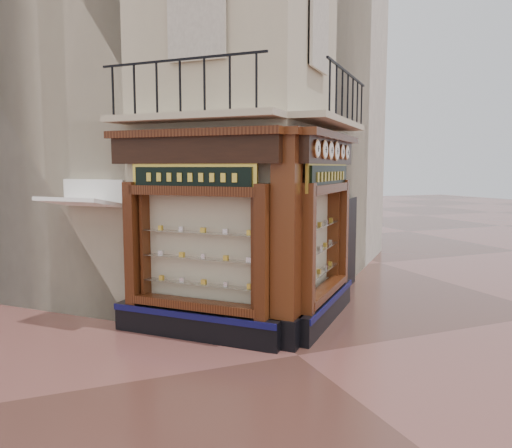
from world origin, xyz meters
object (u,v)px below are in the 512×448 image
clock_c (330,150)px  clock_f (347,152)px  clock_b (324,150)px  clock_e (342,152)px  clock_d (336,151)px  awning (84,326)px  corner_pilaster (286,242)px  clock_a (317,149)px  signboard_right (329,176)px  signboard_left (192,177)px

clock_c → clock_f: size_ratio=1.10×
clock_b → clock_e: 1.49m
clock_d → clock_f: (0.70, 0.70, 0.00)m
clock_b → awning: size_ratio=0.23×
corner_pilaster → clock_a: (0.60, -0.01, 1.67)m
clock_c → clock_a: bearing=180.0°
clock_f → signboard_right: bearing=174.5°
signboard_left → signboard_right: size_ratio=0.87×
signboard_left → clock_c: bearing=-141.7°
clock_a → awning: bearing=101.0°
clock_b → signboard_left: clock_b is taller
clock_e → awning: (-5.41, 1.25, -3.62)m
corner_pilaster → clock_a: bearing=-45.6°
clock_a → clock_b: clock_b is taller
signboard_left → signboard_right: (2.92, -0.00, 0.00)m
clock_c → clock_d: bearing=-0.0°
clock_e → awning: clock_e is taller
clock_a → signboard_right: size_ratio=0.15×
clock_a → signboard_right: clock_a is taller
corner_pilaster → signboard_right: corner_pilaster is taller
clock_b → clock_f: (1.37, 1.37, 0.00)m
clock_a → clock_d: clock_d is taller
clock_e → signboard_right: (-0.56, -0.41, -0.52)m
corner_pilaster → signboard_left: 2.12m
clock_b → clock_d: bearing=-0.0°
clock_a → clock_d: bearing=-0.0°
clock_a → clock_e: (1.43, 1.43, 0.00)m
signboard_right → clock_e: bearing=-9.1°
clock_a → signboard_right: bearing=4.7°
clock_e → corner_pilaster: bearing=170.1°
clock_a → clock_e: size_ratio=1.02×
clock_c → clock_f: bearing=0.0°
clock_e → signboard_left: size_ratio=0.17×
corner_pilaster → clock_a: corner_pilaster is taller
clock_f → signboard_left: 3.91m
corner_pilaster → clock_f: 3.37m
awning → signboard_left: (1.92, -1.66, 3.10)m
clock_a → clock_e: 2.02m
clock_f → awning: clock_f is taller
signboard_left → clock_f: bearing=-124.1°
corner_pilaster → signboard_left: (-1.46, 1.01, 1.15)m
clock_f → awning: 6.84m
clock_d → signboard_right: size_ratio=0.18×
corner_pilaster → clock_f: size_ratio=12.03×
clock_c → signboard_right: bearing=17.7°
clock_a → clock_c: bearing=-0.0°
clock_c → clock_d: (0.35, 0.35, 0.00)m
clock_f → clock_a: bearing=-180.0°
corner_pilaster → clock_b: bearing=-24.2°
clock_a → clock_f: clock_a is taller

